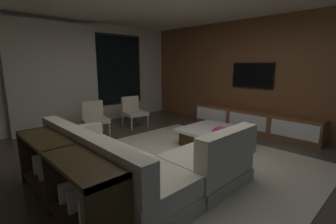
# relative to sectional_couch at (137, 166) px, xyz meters

# --- Properties ---
(floor) EXTENTS (9.20, 9.20, 0.00)m
(floor) POSITION_rel_sectional_couch_xyz_m (0.83, 0.12, -0.29)
(floor) COLOR #473D33
(back_wall_with_window) EXTENTS (6.60, 0.30, 2.70)m
(back_wall_with_window) POSITION_rel_sectional_couch_xyz_m (0.77, 3.73, 1.05)
(back_wall_with_window) COLOR beige
(back_wall_with_window) RESTS_ON floor
(media_wall) EXTENTS (0.12, 7.80, 2.70)m
(media_wall) POSITION_rel_sectional_couch_xyz_m (3.89, 0.12, 1.06)
(media_wall) COLOR brown
(media_wall) RESTS_ON floor
(area_rug) EXTENTS (3.20, 3.80, 0.01)m
(area_rug) POSITION_rel_sectional_couch_xyz_m (1.18, 0.02, -0.28)
(area_rug) COLOR beige
(area_rug) RESTS_ON floor
(sectional_couch) EXTENTS (1.98, 2.50, 0.82)m
(sectional_couch) POSITION_rel_sectional_couch_xyz_m (0.00, 0.00, 0.00)
(sectional_couch) COLOR #B1A997
(sectional_couch) RESTS_ON floor
(coffee_table) EXTENTS (1.16, 1.16, 0.36)m
(coffee_table) POSITION_rel_sectional_couch_xyz_m (2.06, 0.21, -0.10)
(coffee_table) COLOR #362713
(coffee_table) RESTS_ON floor
(book_stack_on_coffee_table) EXTENTS (0.27, 0.21, 0.06)m
(book_stack_on_coffee_table) POSITION_rel_sectional_couch_xyz_m (2.02, 0.05, 0.10)
(book_stack_on_coffee_table) COLOR #C63B55
(book_stack_on_coffee_table) RESTS_ON coffee_table
(accent_chair_near_window) EXTENTS (0.60, 0.62, 0.78)m
(accent_chair_near_window) POSITION_rel_sectional_couch_xyz_m (1.82, 2.61, 0.14)
(accent_chair_near_window) COLOR #B2ADA0
(accent_chair_near_window) RESTS_ON floor
(accent_chair_by_curtain) EXTENTS (0.65, 0.67, 0.78)m
(accent_chair_by_curtain) POSITION_rel_sectional_couch_xyz_m (0.72, 2.60, 0.14)
(accent_chair_by_curtain) COLOR #B2ADA0
(accent_chair_by_curtain) RESTS_ON floor
(media_console) EXTENTS (0.46, 3.10, 0.52)m
(media_console) POSITION_rel_sectional_couch_xyz_m (3.60, 0.17, -0.04)
(media_console) COLOR brown
(media_console) RESTS_ON floor
(mounted_tv) EXTENTS (0.05, 1.05, 0.61)m
(mounted_tv) POSITION_rel_sectional_couch_xyz_m (3.78, 0.37, 1.06)
(mounted_tv) COLOR black
(console_table_behind_couch) EXTENTS (0.40, 2.10, 0.74)m
(console_table_behind_couch) POSITION_rel_sectional_couch_xyz_m (-0.91, 0.13, 0.13)
(console_table_behind_couch) COLOR #362713
(console_table_behind_couch) RESTS_ON floor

